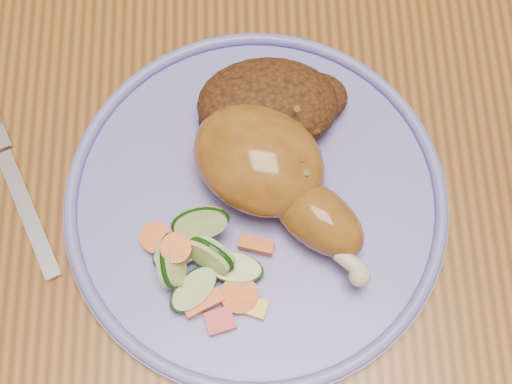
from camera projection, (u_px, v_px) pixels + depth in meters
ground at (300, 316)px, 1.28m from camera, size 4.00×4.00×0.00m
dining_table at (342, 179)px, 0.65m from camera, size 0.90×1.40×0.75m
plate at (256, 202)px, 0.55m from camera, size 0.29×0.29×0.01m
plate_rim at (256, 197)px, 0.54m from camera, size 0.29×0.29×0.01m
chicken_leg at (273, 173)px, 0.52m from camera, size 0.15×0.16×0.06m
rice_pilaf at (271, 105)px, 0.55m from camera, size 0.12×0.08×0.05m
vegetable_pile at (200, 261)px, 0.51m from camera, size 0.10×0.10×0.05m
fork at (17, 185)px, 0.56m from camera, size 0.08×0.15×0.00m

